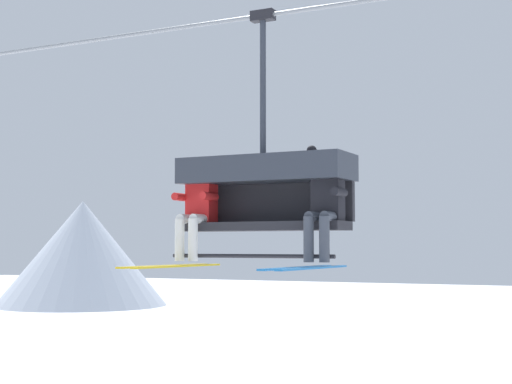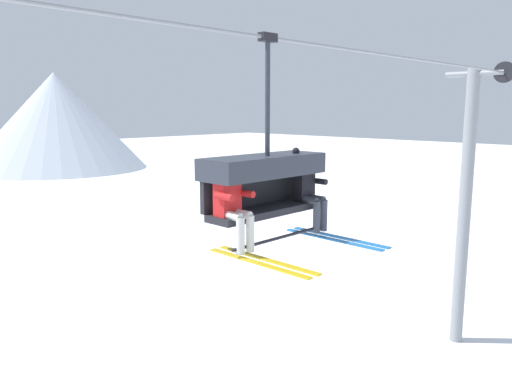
{
  "view_description": "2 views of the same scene",
  "coord_description": "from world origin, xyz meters",
  "views": [
    {
      "loc": [
        5.05,
        -8.78,
        5.28
      ],
      "look_at": [
        1.14,
        -0.86,
        5.89
      ],
      "focal_mm": 55.0,
      "sensor_mm": 36.0,
      "label": 1
    },
    {
      "loc": [
        -3.96,
        -5.66,
        6.96
      ],
      "look_at": [
        1.0,
        -0.78,
        5.8
      ],
      "focal_mm": 35.0,
      "sensor_mm": 36.0,
      "label": 2
    }
  ],
  "objects": [
    {
      "name": "chairlift_chair",
      "position": [
        1.2,
        -0.73,
        6.02
      ],
      "size": [
        2.01,
        0.74,
        2.84
      ],
      "color": "#232328"
    },
    {
      "name": "mountain_peak_central",
      "position": [
        21.35,
        51.91,
        5.56
      ],
      "size": [
        20.26,
        20.26,
        11.11
      ],
      "color": "silver",
      "rests_on": "ground_plane"
    },
    {
      "name": "skier_black",
      "position": [
        1.99,
        -0.94,
        5.73
      ],
      "size": [
        0.48,
        1.7,
        1.34
      ],
      "color": "black"
    },
    {
      "name": "skier_red",
      "position": [
        0.41,
        -0.95,
        5.71
      ],
      "size": [
        0.46,
        1.7,
        1.23
      ],
      "color": "red"
    },
    {
      "name": "lift_tower_far",
      "position": [
        10.45,
        -0.02,
        4.27
      ],
      "size": [
        0.36,
        1.88,
        8.21
      ],
      "color": "gray",
      "rests_on": "ground_plane"
    },
    {
      "name": "lift_cable",
      "position": [
        1.24,
        -0.8,
        7.93
      ],
      "size": [
        20.41,
        0.05,
        0.05
      ],
      "color": "gray"
    }
  ]
}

